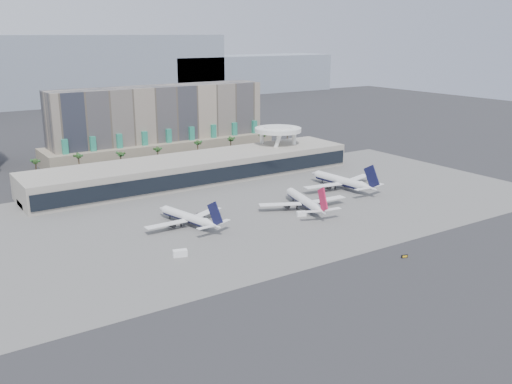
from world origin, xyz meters
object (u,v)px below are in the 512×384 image
taxiway_sign (404,256)px  airliner_right (342,181)px  airliner_centre (305,201)px  service_vehicle_a (180,253)px  airliner_left (188,217)px  service_vehicle_b (301,214)px

taxiway_sign → airliner_right: bearing=78.7°
airliner_centre → service_vehicle_a: 70.47m
airliner_left → service_vehicle_b: bearing=-31.7°
airliner_right → service_vehicle_a: size_ratio=9.27×
airliner_left → taxiway_sign: 82.91m
airliner_centre → taxiway_sign: 61.74m
airliner_right → taxiway_sign: (-40.87, -77.47, -3.29)m
airliner_left → service_vehicle_b: size_ratio=9.94×
airliner_left → service_vehicle_a: 32.02m
service_vehicle_b → taxiway_sign: (1.18, -54.48, -0.43)m
airliner_centre → service_vehicle_b: airliner_centre is taller
service_vehicle_a → service_vehicle_b: (60.74, 12.26, -0.19)m
airliner_left → service_vehicle_a: size_ratio=7.88×
airliner_left → service_vehicle_a: bearing=-134.4°
airliner_left → service_vehicle_a: (-16.71, -27.23, -2.14)m
service_vehicle_a → airliner_centre: bearing=32.1°
service_vehicle_b → taxiway_sign: bearing=-68.1°
airliner_centre → taxiway_sign: bearing=-81.6°
airliner_right → service_vehicle_a: (-102.79, -35.26, -2.67)m
airliner_centre → taxiway_sign: airliner_centre is taller
airliner_left → airliner_right: size_ratio=0.85×
airliner_right → service_vehicle_b: size_ratio=11.70×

